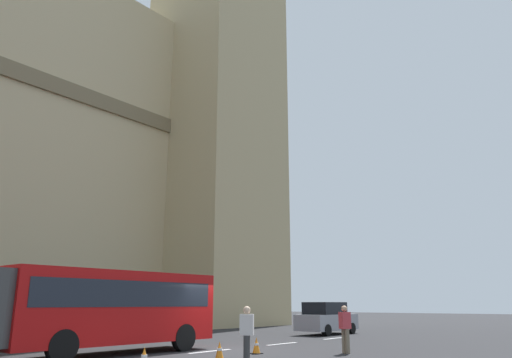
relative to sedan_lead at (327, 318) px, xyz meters
The scene contains 8 objects.
ground_plane 11.51m from the sedan_lead, 169.70° to the right, with size 160.00×160.00×0.00m, color #262628.
lane_centre_marking 14.26m from the sedan_lead, behind, with size 25.20×0.16×0.01m.
sedan_lead is the anchor object (origin of this frame).
traffic_cone_west 17.05m from the sedan_lead, 165.85° to the right, with size 0.36×0.36×0.58m.
traffic_cone_middle 14.36m from the sedan_lead, 162.35° to the right, with size 0.36×0.36×0.58m.
traffic_cone_east 12.04m from the sedan_lead, 160.71° to the right, with size 0.36×0.36×0.58m.
pedestrian_near_cones 15.53m from the sedan_lead, 157.05° to the right, with size 0.42×0.47×1.69m.
pedestrian_by_kerb 11.19m from the sedan_lead, 144.98° to the right, with size 0.46×0.37×1.69m.
Camera 1 is at (-14.17, -13.63, 1.76)m, focal length 33.55 mm.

